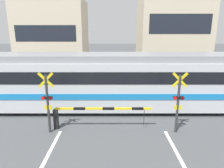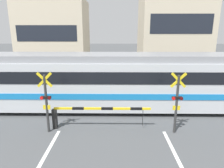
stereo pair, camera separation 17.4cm
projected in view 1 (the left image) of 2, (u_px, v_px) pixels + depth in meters
rail_track_near at (112, 112)px, 11.37m from camera, size 50.00×0.10×0.08m
rail_track_far at (112, 103)px, 12.76m from camera, size 50.00×0.10×0.08m
commuter_train at (141, 80)px, 11.65m from camera, size 21.95×2.88×3.24m
crossing_barrier_near at (84, 113)px, 9.28m from camera, size 4.60×0.20×1.05m
crossing_barrier_far at (129, 83)px, 14.68m from camera, size 4.60×0.20×1.05m
crossing_signal_left at (47, 100)px, 8.74m from camera, size 0.68×0.15×2.79m
crossing_signal_right at (177, 100)px, 8.76m from camera, size 0.68×0.15×2.79m
pedestrian at (104, 73)px, 17.28m from camera, size 0.38×0.22×1.71m
building_left_of_street at (53, 37)px, 22.48m from camera, size 7.19×5.60×7.84m
building_right_of_street at (171, 29)px, 22.31m from camera, size 7.28×5.60×9.47m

